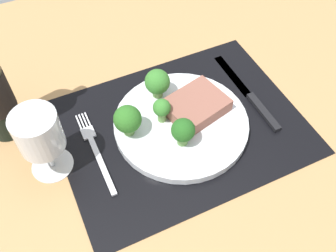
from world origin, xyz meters
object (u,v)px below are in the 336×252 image
(plate, at_px, (181,124))
(wine_glass, at_px, (39,135))
(fork, at_px, (96,150))
(knife, at_px, (251,97))
(steak, at_px, (196,106))

(plate, bearing_deg, wine_glass, 175.40)
(plate, distance_m, wine_glass, 0.26)
(fork, distance_m, knife, 0.33)
(steak, distance_m, fork, 0.20)
(fork, bearing_deg, knife, -1.65)
(steak, relative_size, wine_glass, 0.81)
(knife, bearing_deg, steak, 176.15)
(plate, xyz_separation_m, wine_glass, (-0.24, 0.02, 0.08))
(plate, relative_size, knife, 1.10)
(plate, height_order, wine_glass, wine_glass)
(plate, height_order, steak, steak)
(plate, bearing_deg, steak, 18.17)
(steak, distance_m, wine_glass, 0.29)
(plate, distance_m, knife, 0.16)
(knife, bearing_deg, fork, 177.67)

